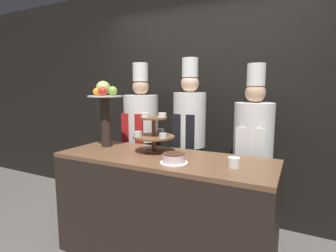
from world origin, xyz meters
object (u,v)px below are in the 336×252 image
object	(u,v)px
chef_left	(141,133)
cake_round	(174,159)
tiered_stand	(154,132)
cup_white	(234,162)
chef_center_left	(189,135)
chef_center_right	(253,147)
fruit_pedestal	(105,104)

from	to	relation	value
chef_left	cake_round	bearing A→B (deg)	-44.58
tiered_stand	cake_round	xyz separation A→B (m)	(0.32, -0.25, -0.15)
cup_white	chef_center_left	world-z (taller)	chef_center_left
tiered_stand	cup_white	world-z (taller)	tiered_stand
cup_white	chef_center_right	bearing A→B (deg)	88.09
chef_center_left	cup_white	bearing A→B (deg)	-47.44
fruit_pedestal	chef_center_left	size ratio (longest dim) A/B	0.36
chef_left	fruit_pedestal	bearing A→B (deg)	-95.99
fruit_pedestal	chef_center_right	distance (m)	1.51
cake_round	chef_center_left	size ratio (longest dim) A/B	0.12
chef_center_left	fruit_pedestal	bearing A→B (deg)	-140.51
chef_center_left	cake_round	bearing A→B (deg)	-75.89
cake_round	chef_center_right	world-z (taller)	chef_center_right
fruit_pedestal	cup_white	distance (m)	1.38
tiered_stand	cake_round	size ratio (longest dim) A/B	1.71
tiered_stand	fruit_pedestal	distance (m)	0.60
chef_left	chef_center_right	size ratio (longest dim) A/B	1.03
chef_center_left	chef_center_right	xyz separation A→B (m)	(0.67, -0.00, -0.07)
fruit_pedestal	cake_round	size ratio (longest dim) A/B	2.95
chef_center_left	chef_center_right	world-z (taller)	chef_center_left
chef_center_left	chef_left	bearing A→B (deg)	180.00
cake_round	chef_left	xyz separation A→B (m)	(-0.82, 0.81, 0.01)
fruit_pedestal	chef_center_left	bearing A→B (deg)	39.49
tiered_stand	fruit_pedestal	world-z (taller)	fruit_pedestal
cup_white	chef_center_right	world-z (taller)	chef_center_right
fruit_pedestal	chef_center_right	xyz separation A→B (m)	(1.34, 0.56, -0.41)
tiered_stand	chef_center_right	bearing A→B (deg)	35.22
chef_left	chef_center_left	xyz separation A→B (m)	(0.62, -0.00, 0.03)
fruit_pedestal	cake_round	xyz separation A→B (m)	(0.88, -0.25, -0.39)
chef_center_right	chef_center_left	bearing A→B (deg)	180.00
chef_left	chef_center_left	size ratio (longest dim) A/B	0.99
chef_left	chef_center_left	distance (m)	0.62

